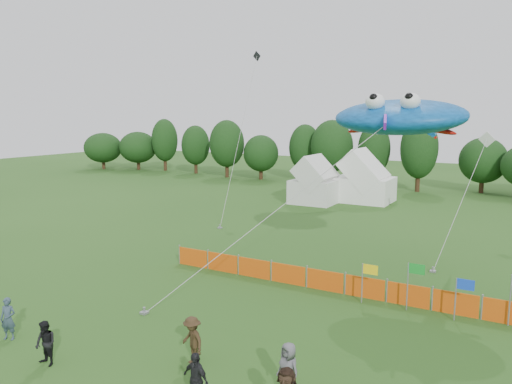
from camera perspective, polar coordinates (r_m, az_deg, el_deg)
The scene contains 14 objects.
ground at distance 18.54m, azimuth -9.75°, elevation -18.70°, with size 160.00×160.00×0.00m, color #234C16.
treeline at distance 58.37m, azimuth 20.83°, elevation 4.04°, with size 104.57×8.78×8.36m.
tent_left at distance 48.51m, azimuth 6.77°, elevation 0.93°, with size 4.20×4.20×3.71m.
tent_right at distance 50.12m, azimuth 12.21°, elevation 1.18°, with size 5.57×4.45×3.93m.
barrier_fence at distance 24.97m, azimuth 7.86°, elevation -9.99°, with size 17.90×0.06×1.00m.
flag_row at distance 22.93m, azimuth 19.96°, elevation -9.91°, with size 6.73×0.58×2.18m.
spectator_a at distance 21.79m, azimuth -26.48°, elevation -12.84°, with size 0.60×0.39×1.65m, color #304250.
spectator_b at distance 19.22m, azimuth -22.92°, elevation -15.67°, with size 0.76×0.59×1.57m, color black.
spectator_c at distance 18.03m, azimuth -7.30°, elevation -16.47°, with size 1.10×0.63×1.70m, color #352515.
spectator_d at distance 15.77m, azimuth -6.92°, elevation -20.48°, with size 0.98×0.41×1.67m, color black.
spectator_e at distance 16.15m, azimuth 3.74°, elevation -19.60°, with size 0.83×0.54×1.70m, color #56555A.
stingray_kite at distance 25.94m, azimuth 16.38°, elevation 8.20°, with size 11.84×18.11×9.58m.
small_kite_white at distance 35.33m, azimuth 23.53°, elevation 1.89°, with size 2.02×10.96×7.38m.
small_kite_dark at distance 42.45m, azimuth -1.46°, elevation 8.36°, with size 2.89×9.95×14.17m.
Camera 1 is at (10.61, -12.58, 8.56)m, focal length 35.00 mm.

